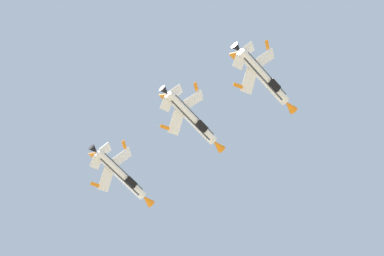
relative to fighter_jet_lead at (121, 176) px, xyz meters
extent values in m
cylinder|color=white|center=(-0.19, -0.21, 0.00)|extent=(9.49, 9.88, 1.70)
cube|color=#383D47|center=(0.06, -0.45, -0.31)|extent=(7.85, 8.19, 1.34)
cone|color=orange|center=(4.73, 4.98, 0.00)|extent=(2.79, 2.82, 1.56)
cone|color=black|center=(-4.83, -5.11, 0.00)|extent=(2.09, 2.10, 1.36)
ellipsoid|color=#192333|center=(1.28, 2.04, 0.42)|extent=(3.33, 3.39, 1.55)
cube|color=black|center=(1.73, 0.95, -0.54)|extent=(2.50, 2.53, 1.38)
cube|color=white|center=(-2.59, -0.30, -2.01)|extent=(2.74, 3.40, 3.27)
cube|color=orange|center=(-4.37, -0.15, -3.57)|extent=(1.69, 1.03, 0.58)
cube|color=white|center=(-0.06, -2.69, 1.89)|extent=(3.35, 2.62, 3.27)
cube|color=orange|center=(0.18, -4.47, 3.45)|extent=(0.96, 1.69, 0.58)
cube|color=white|center=(-4.44, -3.21, -1.14)|extent=(2.20, 2.15, 1.75)
cube|color=white|center=(-2.96, -4.61, 1.13)|extent=(2.10, 2.16, 1.75)
cube|color=orange|center=(-4.47, -2.76, 1.20)|extent=(3.29, 3.31, 1.88)
cylinder|color=white|center=(11.86, -12.47, -0.16)|extent=(9.49, 9.88, 1.70)
cube|color=#383D47|center=(12.09, -12.69, -0.51)|extent=(7.90, 8.24, 1.27)
cone|color=orange|center=(16.78, -7.28, -0.16)|extent=(2.79, 2.82, 1.56)
cone|color=black|center=(7.22, -17.37, -0.16)|extent=(2.09, 2.10, 1.36)
ellipsoid|color=#192333|center=(13.36, -10.26, 0.31)|extent=(3.33, 3.39, 1.55)
cube|color=black|center=(13.74, -11.28, -0.76)|extent=(2.51, 2.55, 1.36)
cube|color=white|center=(9.32, -12.43, -1.98)|extent=(2.83, 3.68, 2.97)
cube|color=orange|center=(7.42, -12.17, -3.40)|extent=(1.70, 1.05, 0.55)
cube|color=white|center=(12.12, -15.09, 1.53)|extent=(3.63, 2.69, 2.97)
cube|color=orange|center=(12.48, -16.97, 2.94)|extent=(0.98, 1.69, 0.55)
cube|color=white|center=(7.53, -15.40, -1.19)|extent=(2.27, 2.28, 1.60)
cube|color=white|center=(9.17, -16.95, 0.86)|extent=(2.24, 2.22, 1.60)
cube|color=orange|center=(7.67, -15.12, 1.17)|extent=(3.17, 3.19, 2.06)
cylinder|color=white|center=(23.37, -21.81, -2.04)|extent=(9.49, 9.88, 1.70)
cube|color=#383D47|center=(23.61, -22.04, -2.37)|extent=(7.88, 8.21, 1.31)
cone|color=orange|center=(28.29, -16.62, -2.04)|extent=(2.79, 2.82, 1.56)
cone|color=black|center=(18.73, -26.71, -2.04)|extent=(2.09, 2.10, 1.36)
ellipsoid|color=#192333|center=(24.86, -19.58, -1.59)|extent=(3.33, 3.39, 1.56)
cube|color=black|center=(25.27, -20.63, -2.61)|extent=(2.51, 2.54, 1.37)
cube|color=white|center=(20.90, -21.83, -3.95)|extent=(2.79, 3.55, 3.12)
cube|color=orange|center=(19.05, -21.62, -5.44)|extent=(1.69, 1.04, 0.57)
cube|color=white|center=(23.57, -24.36, -0.25)|extent=(3.50, 2.66, 3.12)
cube|color=orange|center=(23.87, -26.19, 1.24)|extent=(0.97, 1.69, 0.57)
cube|color=white|center=(19.08, -24.77, -3.12)|extent=(2.24, 2.22, 1.67)
cube|color=white|center=(20.64, -26.25, -0.96)|extent=(2.17, 2.19, 1.67)
cube|color=orange|center=(19.14, -24.41, -0.77)|extent=(3.23, 3.25, 1.98)
camera|label=1|loc=(8.34, -84.40, -133.70)|focal=82.44mm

